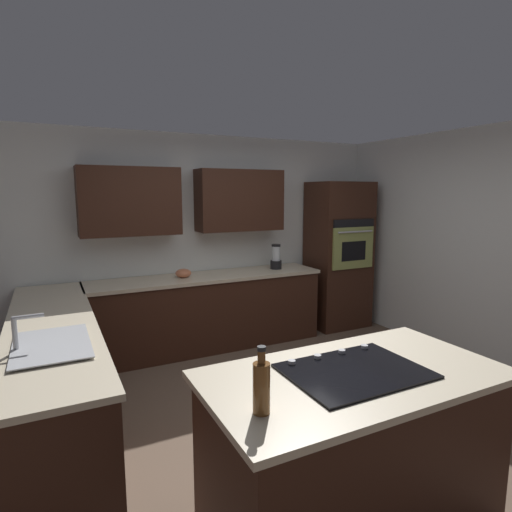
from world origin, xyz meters
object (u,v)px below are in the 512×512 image
object	(u,v)px
sink_unit	(50,344)
mixing_bowl	(183,273)
cooktop	(354,370)
oil_bottle	(261,386)
blender	(276,258)
wall_oven	(338,255)

from	to	relation	value
sink_unit	mixing_bowl	world-z (taller)	sink_unit
cooktop	mixing_bowl	world-z (taller)	mixing_bowl
cooktop	oil_bottle	xyz separation A→B (m)	(0.66, 0.16, 0.12)
blender	mixing_bowl	distance (m)	1.25
wall_oven	blender	world-z (taller)	wall_oven
cooktop	oil_bottle	bearing A→B (deg)	13.23
wall_oven	cooktop	distance (m)	3.65
sink_unit	oil_bottle	world-z (taller)	oil_bottle
blender	cooktop	bearing A→B (deg)	68.52
wall_oven	oil_bottle	world-z (taller)	wall_oven
sink_unit	cooktop	distance (m)	1.92
sink_unit	oil_bottle	xyz separation A→B (m)	(-0.85, 1.34, 0.11)
wall_oven	mixing_bowl	size ratio (longest dim) A/B	10.96
sink_unit	blender	size ratio (longest dim) A/B	2.17
wall_oven	sink_unit	size ratio (longest dim) A/B	2.91
blender	mixing_bowl	bearing A→B (deg)	-0.00
mixing_bowl	oil_bottle	size ratio (longest dim) A/B	0.59
cooktop	oil_bottle	distance (m)	0.69
blender	oil_bottle	distance (m)	3.61
oil_bottle	cooktop	bearing A→B (deg)	-166.77
sink_unit	oil_bottle	size ratio (longest dim) A/B	2.21
cooktop	mixing_bowl	size ratio (longest dim) A/B	4.10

